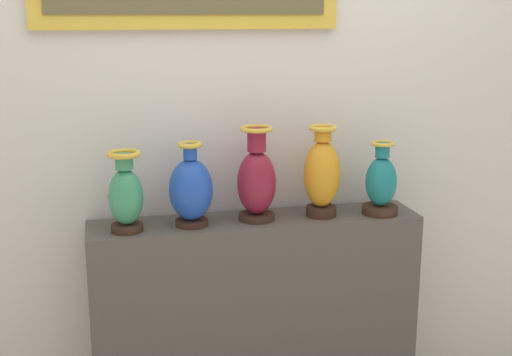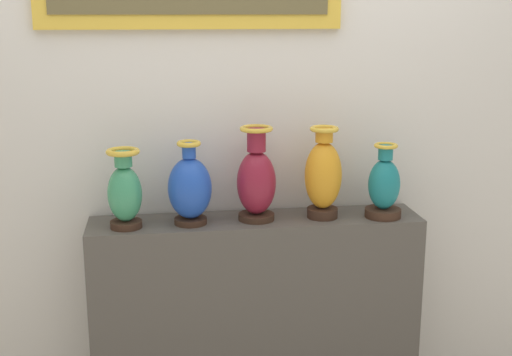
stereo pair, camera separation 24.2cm
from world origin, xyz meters
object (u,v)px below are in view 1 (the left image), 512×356
Objects in this scene: vase_amber at (322,174)px; vase_teal at (381,184)px; vase_burgundy at (256,180)px; vase_sapphire at (191,190)px; vase_jade at (126,195)px.

vase_teal is at bearing -6.93° from vase_amber.
vase_burgundy is 0.29m from vase_amber.
vase_sapphire reaches higher than vase_teal.
vase_burgundy reaches higher than vase_teal.
vase_amber reaches higher than vase_sapphire.
vase_jade is 0.55m from vase_burgundy.
vase_jade is 0.84m from vase_amber.
vase_sapphire is 1.09× the size of vase_teal.
vase_amber is (0.29, -0.01, 0.01)m from vase_burgundy.
vase_sapphire is at bearing -179.05° from vase_amber.
vase_jade is 1.02× the size of vase_teal.
vase_sapphire is 0.89× the size of vase_amber.
vase_burgundy reaches higher than vase_amber.
vase_jade is 0.83× the size of vase_amber.
vase_sapphire is 0.28m from vase_burgundy.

